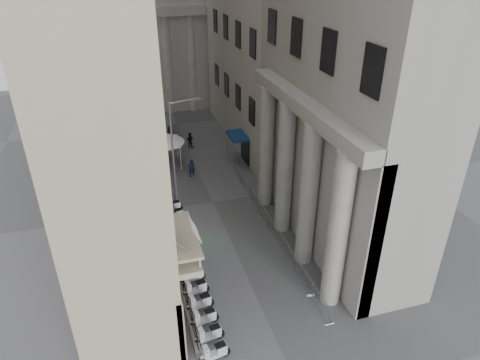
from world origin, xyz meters
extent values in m
cylinder|color=silver|center=(-4.54, 26.21, 1.17)|extent=(0.06, 0.06, 2.35)
cylinder|color=silver|center=(-1.55, 26.21, 1.17)|extent=(0.06, 0.06, 2.35)
cylinder|color=silver|center=(-4.54, 29.19, 1.17)|extent=(0.06, 0.06, 2.35)
cylinder|color=silver|center=(-1.55, 29.19, 1.17)|extent=(0.06, 0.06, 2.35)
cube|color=white|center=(-3.05, 27.70, 2.40)|extent=(3.20, 3.20, 0.13)
cone|color=white|center=(-3.05, 27.70, 2.93)|extent=(4.27, 4.27, 1.07)
cylinder|color=gray|center=(-2.90, 20.49, 4.29)|extent=(0.16, 0.16, 8.58)
cylinder|color=gray|center=(-1.66, 20.85, 8.58)|extent=(2.50, 0.84, 0.12)
cube|color=gray|center=(-0.53, 21.19, 8.52)|extent=(0.58, 0.38, 0.16)
cube|color=black|center=(-2.96, 13.81, 1.01)|extent=(0.40, 0.98, 2.02)
cube|color=#19E54C|center=(-2.80, 13.83, 1.23)|extent=(0.12, 0.73, 1.12)
imported|color=black|center=(-0.84, 24.34, 0.87)|extent=(0.70, 0.52, 1.75)
imported|color=black|center=(0.25, 31.02, 0.86)|extent=(1.06, 0.99, 1.73)
imported|color=black|center=(-1.50, 33.40, 0.88)|extent=(0.94, 0.70, 1.75)
camera|label=1|loc=(-6.59, -11.33, 18.99)|focal=32.00mm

